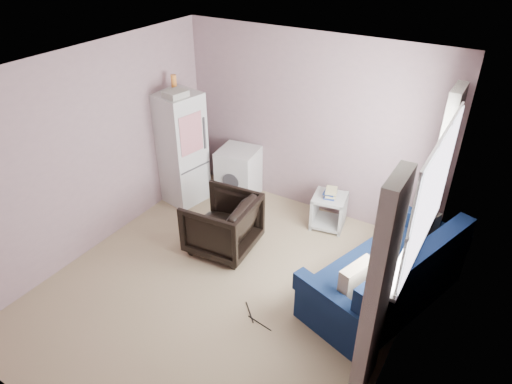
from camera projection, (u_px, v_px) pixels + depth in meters
room at (223, 196)px, 4.63m from camera, size 3.84×4.24×2.54m
armchair at (222, 221)px, 5.71m from camera, size 0.81×0.85×0.82m
fridge at (181, 148)px, 6.53m from camera, size 0.66×0.66×1.87m
washing_machine at (239, 172)px, 6.80m from camera, size 0.62×0.62×0.78m
side_table at (329, 209)px, 6.19m from camera, size 0.50×0.50×0.59m
sofa at (389, 278)px, 4.95m from camera, size 1.45×2.14×0.87m
window_dressing at (414, 226)px, 4.43m from camera, size 0.17×2.62×2.18m
floor_cables at (255, 317)px, 4.88m from camera, size 0.44×0.23×0.01m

